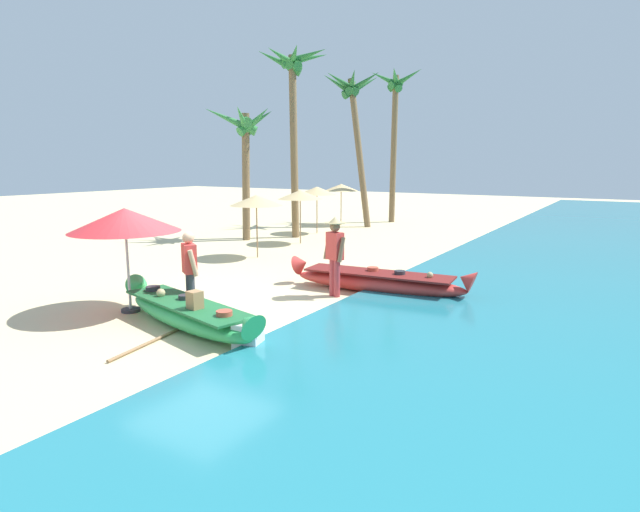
{
  "coord_description": "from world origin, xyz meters",
  "views": [
    {
      "loc": [
        7.21,
        -7.19,
        2.86
      ],
      "look_at": [
        1.53,
        2.06,
        0.9
      ],
      "focal_mm": 29.02,
      "sensor_mm": 36.0,
      "label": 1
    }
  ],
  "objects_px": {
    "palm_tree_tall_inland": "(395,103)",
    "palm_tree_far_behind": "(293,83)",
    "person_vendor_hatted": "(335,251)",
    "paddle": "(162,337)",
    "person_tourist_customer": "(190,268)",
    "patio_umbrella_large": "(125,220)",
    "cooler_box": "(248,336)",
    "palm_tree_leaning_seaward": "(245,135)",
    "palm_tree_mid_cluster": "(353,100)",
    "boat_red_midground": "(378,281)",
    "boat_green_foreground": "(187,313)"
  },
  "relations": [
    {
      "from": "patio_umbrella_large",
      "to": "palm_tree_tall_inland",
      "type": "height_order",
      "value": "palm_tree_tall_inland"
    },
    {
      "from": "palm_tree_tall_inland",
      "to": "palm_tree_far_behind",
      "type": "bearing_deg",
      "value": -99.61
    },
    {
      "from": "patio_umbrella_large",
      "to": "paddle",
      "type": "xyz_separation_m",
      "value": [
        1.74,
        -0.78,
        -1.76
      ]
    },
    {
      "from": "boat_red_midground",
      "to": "cooler_box",
      "type": "bearing_deg",
      "value": -92.7
    },
    {
      "from": "boat_green_foreground",
      "to": "person_vendor_hatted",
      "type": "distance_m",
      "value": 3.51
    },
    {
      "from": "palm_tree_tall_inland",
      "to": "palm_tree_far_behind",
      "type": "distance_m",
      "value": 6.95
    },
    {
      "from": "palm_tree_tall_inland",
      "to": "palm_tree_far_behind",
      "type": "xyz_separation_m",
      "value": [
        -1.16,
        -6.85,
        0.17
      ]
    },
    {
      "from": "boat_green_foreground",
      "to": "palm_tree_far_behind",
      "type": "bearing_deg",
      "value": 114.83
    },
    {
      "from": "person_tourist_customer",
      "to": "palm_tree_mid_cluster",
      "type": "bearing_deg",
      "value": 106.1
    },
    {
      "from": "person_vendor_hatted",
      "to": "patio_umbrella_large",
      "type": "relative_size",
      "value": 0.84
    },
    {
      "from": "person_tourist_customer",
      "to": "palm_tree_far_behind",
      "type": "height_order",
      "value": "palm_tree_far_behind"
    },
    {
      "from": "palm_tree_mid_cluster",
      "to": "palm_tree_far_behind",
      "type": "distance_m",
      "value": 4.44
    },
    {
      "from": "person_vendor_hatted",
      "to": "cooler_box",
      "type": "distance_m",
      "value": 3.6
    },
    {
      "from": "boat_red_midground",
      "to": "palm_tree_leaning_seaward",
      "type": "xyz_separation_m",
      "value": [
        -7.62,
        4.72,
        3.61
      ]
    },
    {
      "from": "palm_tree_tall_inland",
      "to": "palm_tree_far_behind",
      "type": "height_order",
      "value": "palm_tree_tall_inland"
    },
    {
      "from": "person_tourist_customer",
      "to": "patio_umbrella_large",
      "type": "xyz_separation_m",
      "value": [
        -1.14,
        -0.5,
        0.89
      ]
    },
    {
      "from": "person_tourist_customer",
      "to": "palm_tree_far_behind",
      "type": "distance_m",
      "value": 11.65
    },
    {
      "from": "patio_umbrella_large",
      "to": "palm_tree_leaning_seaward",
      "type": "relative_size",
      "value": 0.42
    },
    {
      "from": "boat_green_foreground",
      "to": "person_tourist_customer",
      "type": "xyz_separation_m",
      "value": [
        -0.54,
        0.64,
        0.64
      ]
    },
    {
      "from": "boat_green_foreground",
      "to": "palm_tree_leaning_seaward",
      "type": "relative_size",
      "value": 0.81
    },
    {
      "from": "boat_green_foreground",
      "to": "boat_red_midground",
      "type": "relative_size",
      "value": 0.93
    },
    {
      "from": "patio_umbrella_large",
      "to": "palm_tree_leaning_seaward",
      "type": "height_order",
      "value": "palm_tree_leaning_seaward"
    },
    {
      "from": "person_tourist_customer",
      "to": "palm_tree_tall_inland",
      "type": "relative_size",
      "value": 0.22
    },
    {
      "from": "patio_umbrella_large",
      "to": "cooler_box",
      "type": "height_order",
      "value": "patio_umbrella_large"
    },
    {
      "from": "boat_green_foreground",
      "to": "palm_tree_far_behind",
      "type": "height_order",
      "value": "palm_tree_far_behind"
    },
    {
      "from": "boat_red_midground",
      "to": "person_vendor_hatted",
      "type": "xyz_separation_m",
      "value": [
        -0.65,
        -0.81,
        0.74
      ]
    },
    {
      "from": "person_vendor_hatted",
      "to": "paddle",
      "type": "relative_size",
      "value": 0.92
    },
    {
      "from": "patio_umbrella_large",
      "to": "palm_tree_tall_inland",
      "type": "xyz_separation_m",
      "value": [
        -1.94,
        17.03,
        3.84
      ]
    },
    {
      "from": "patio_umbrella_large",
      "to": "person_tourist_customer",
      "type": "bearing_deg",
      "value": 23.74
    },
    {
      "from": "boat_red_midground",
      "to": "palm_tree_far_behind",
      "type": "distance_m",
      "value": 10.62
    },
    {
      "from": "palm_tree_mid_cluster",
      "to": "boat_green_foreground",
      "type": "bearing_deg",
      "value": -72.65
    },
    {
      "from": "cooler_box",
      "to": "paddle",
      "type": "xyz_separation_m",
      "value": [
        -1.51,
        -0.4,
        -0.17
      ]
    },
    {
      "from": "boat_green_foreground",
      "to": "patio_umbrella_large",
      "type": "xyz_separation_m",
      "value": [
        -1.67,
        0.14,
        1.53
      ]
    },
    {
      "from": "person_vendor_hatted",
      "to": "palm_tree_far_behind",
      "type": "xyz_separation_m",
      "value": [
        -5.9,
        7.07,
        4.8
      ]
    },
    {
      "from": "person_tourist_customer",
      "to": "palm_tree_leaning_seaward",
      "type": "distance_m",
      "value": 10.15
    },
    {
      "from": "boat_red_midground",
      "to": "patio_umbrella_large",
      "type": "xyz_separation_m",
      "value": [
        -3.45,
        -3.92,
        1.53
      ]
    },
    {
      "from": "palm_tree_tall_inland",
      "to": "paddle",
      "type": "distance_m",
      "value": 19.02
    },
    {
      "from": "person_vendor_hatted",
      "to": "patio_umbrella_large",
      "type": "distance_m",
      "value": 4.26
    },
    {
      "from": "boat_green_foreground",
      "to": "person_vendor_hatted",
      "type": "bearing_deg",
      "value": 70.82
    },
    {
      "from": "person_tourist_customer",
      "to": "palm_tree_leaning_seaward",
      "type": "relative_size",
      "value": 0.32
    },
    {
      "from": "palm_tree_leaning_seaward",
      "to": "palm_tree_mid_cluster",
      "type": "xyz_separation_m",
      "value": [
        1.23,
        5.98,
        1.72
      ]
    },
    {
      "from": "boat_red_midground",
      "to": "cooler_box",
      "type": "relative_size",
      "value": 10.36
    },
    {
      "from": "person_vendor_hatted",
      "to": "palm_tree_mid_cluster",
      "type": "xyz_separation_m",
      "value": [
        -5.74,
        11.51,
        4.58
      ]
    },
    {
      "from": "boat_red_midground",
      "to": "palm_tree_mid_cluster",
      "type": "height_order",
      "value": "palm_tree_mid_cluster"
    },
    {
      "from": "palm_tree_leaning_seaward",
      "to": "paddle",
      "type": "relative_size",
      "value": 2.63
    },
    {
      "from": "boat_red_midground",
      "to": "paddle",
      "type": "bearing_deg",
      "value": -110.01
    },
    {
      "from": "boat_green_foreground",
      "to": "boat_red_midground",
      "type": "distance_m",
      "value": 4.43
    },
    {
      "from": "patio_umbrella_large",
      "to": "person_vendor_hatted",
      "type": "bearing_deg",
      "value": 47.96
    },
    {
      "from": "boat_red_midground",
      "to": "person_tourist_customer",
      "type": "height_order",
      "value": "person_tourist_customer"
    },
    {
      "from": "palm_tree_leaning_seaward",
      "to": "cooler_box",
      "type": "distance_m",
      "value": 12.23
    }
  ]
}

